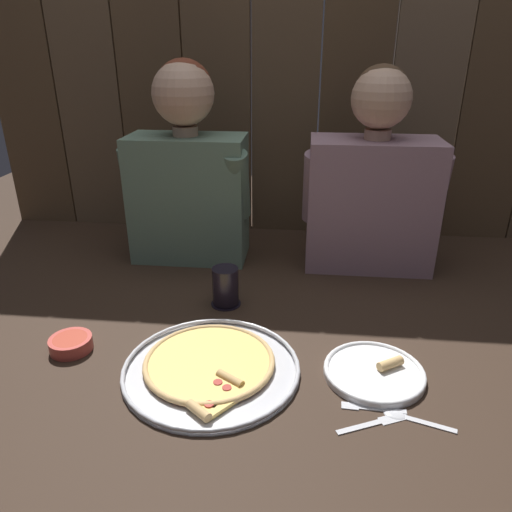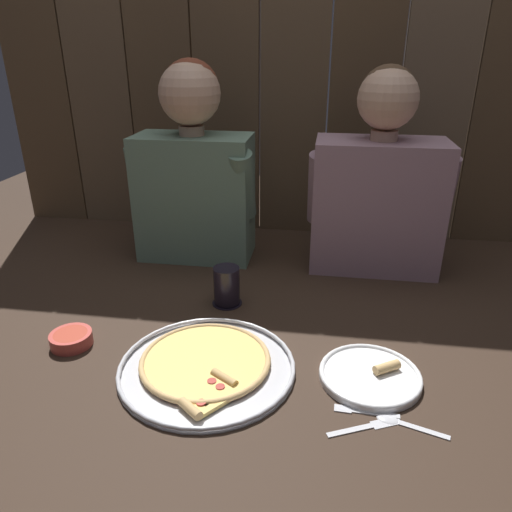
% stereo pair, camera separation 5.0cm
% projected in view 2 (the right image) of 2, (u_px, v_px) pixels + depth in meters
% --- Properties ---
extents(ground_plane, '(3.20, 3.20, 0.00)m').
position_uv_depth(ground_plane, '(263.00, 338.00, 1.20)').
color(ground_plane, '#332319').
extents(pizza_tray, '(0.40, 0.40, 0.03)m').
position_uv_depth(pizza_tray, '(206.00, 365.00, 1.09)').
color(pizza_tray, silver).
rests_on(pizza_tray, ground).
extents(dinner_plate, '(0.22, 0.22, 0.03)m').
position_uv_depth(dinner_plate, '(370.00, 375.00, 1.05)').
color(dinner_plate, white).
rests_on(dinner_plate, ground).
extents(drinking_glass, '(0.09, 0.09, 0.11)m').
position_uv_depth(drinking_glass, '(227.00, 286.00, 1.34)').
color(drinking_glass, black).
rests_on(drinking_glass, ground).
extents(dipping_bowl, '(0.10, 0.10, 0.03)m').
position_uv_depth(dipping_bowl, '(71.00, 338.00, 1.17)').
color(dipping_bowl, '#CC4C42').
rests_on(dipping_bowl, ground).
extents(table_fork, '(0.13, 0.02, 0.01)m').
position_uv_depth(table_fork, '(363.00, 411.00, 0.96)').
color(table_fork, silver).
rests_on(table_fork, ground).
extents(table_knife, '(0.15, 0.08, 0.01)m').
position_uv_depth(table_knife, '(365.00, 427.00, 0.92)').
color(table_knife, silver).
rests_on(table_knife, ground).
extents(table_spoon, '(0.14, 0.06, 0.01)m').
position_uv_depth(table_spoon, '(399.00, 421.00, 0.93)').
color(table_spoon, silver).
rests_on(table_spoon, ground).
extents(diner_left, '(0.41, 0.22, 0.64)m').
position_uv_depth(diner_left, '(194.00, 169.00, 1.56)').
color(diner_left, slate).
rests_on(diner_left, ground).
extents(diner_right, '(0.44, 0.21, 0.63)m').
position_uv_depth(diner_right, '(379.00, 184.00, 1.49)').
color(diner_right, gray).
rests_on(diner_right, ground).
extents(wooden_backdrop_wall, '(2.19, 0.03, 1.23)m').
position_uv_depth(wooden_backdrop_wall, '(295.00, 64.00, 1.66)').
color(wooden_backdrop_wall, brown).
rests_on(wooden_backdrop_wall, ground).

